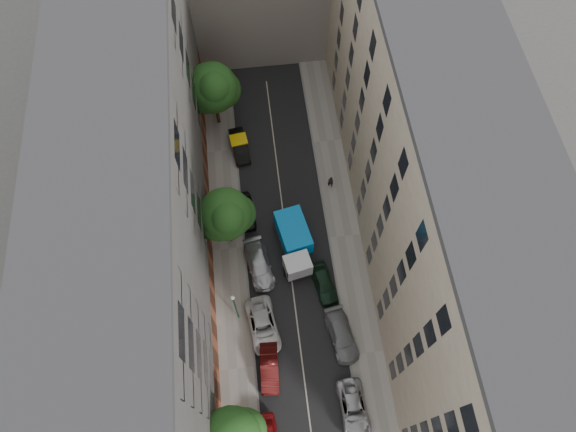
{
  "coord_description": "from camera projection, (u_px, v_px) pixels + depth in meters",
  "views": [
    {
      "loc": [
        -2.18,
        -19.33,
        44.34
      ],
      "look_at": [
        0.08,
        -0.19,
        6.0
      ],
      "focal_mm": 32.0,
      "sensor_mm": 36.0,
      "label": 1
    }
  ],
  "objects": [
    {
      "name": "road_surface",
      "position": [
        287.0,
        243.0,
        48.35
      ],
      "size": [
        8.0,
        44.0,
        0.02
      ],
      "primitive_type": "cube",
      "color": "black",
      "rests_on": "ground"
    },
    {
      "name": "sidewalk_right",
      "position": [
        345.0,
        236.0,
        48.58
      ],
      "size": [
        3.0,
        44.0,
        0.15
      ],
      "primitive_type": "cube",
      "color": "gray",
      "rests_on": "ground"
    },
    {
      "name": "car_right_2",
      "position": [
        324.0,
        283.0,
        45.82
      ],
      "size": [
        2.36,
        4.39,
        1.42
      ],
      "primitive_type": "imported",
      "rotation": [
        0.0,
        0.0,
        0.17
      ],
      "color": "black",
      "rests_on": "ground"
    },
    {
      "name": "tarp_truck",
      "position": [
        294.0,
        242.0,
        46.66
      ],
      "size": [
        3.54,
        6.58,
        2.86
      ],
      "rotation": [
        0.0,
        0.0,
        0.19
      ],
      "color": "black",
      "rests_on": "ground"
    },
    {
      "name": "pedestrian",
      "position": [
        331.0,
        182.0,
        50.26
      ],
      "size": [
        0.65,
        0.5,
        1.59
      ],
      "primitive_type": "imported",
      "rotation": [
        0.0,
        0.0,
        2.91
      ],
      "color": "black",
      "rests_on": "sidewalk_right"
    },
    {
      "name": "ground",
      "position": [
        287.0,
        243.0,
        48.35
      ],
      "size": [
        120.0,
        120.0,
        0.0
      ],
      "primitive_type": "plane",
      "color": "#4C4C49",
      "rests_on": "ground"
    },
    {
      "name": "building_right",
      "position": [
        427.0,
        176.0,
        40.0
      ],
      "size": [
        8.0,
        44.0,
        20.0
      ],
      "primitive_type": "cube",
      "color": "#BFAE94",
      "rests_on": "ground"
    },
    {
      "name": "lamp_post",
      "position": [
        235.0,
        305.0,
        41.89
      ],
      "size": [
        0.36,
        0.36,
        5.57
      ],
      "color": "#185433",
      "rests_on": "sidewalk_left"
    },
    {
      "name": "car_left_5",
      "position": [
        240.0,
        146.0,
        52.43
      ],
      "size": [
        2.07,
        4.51,
        1.43
      ],
      "primitive_type": "imported",
      "rotation": [
        0.0,
        0.0,
        0.13
      ],
      "color": "black",
      "rests_on": "ground"
    },
    {
      "name": "tree_mid",
      "position": [
        227.0,
        216.0,
        43.79
      ],
      "size": [
        4.95,
        4.63,
        7.67
      ],
      "color": "#382619",
      "rests_on": "sidewalk_left"
    },
    {
      "name": "car_right_1",
      "position": [
        342.0,
        336.0,
        43.7
      ],
      "size": [
        2.74,
        5.15,
        1.42
      ],
      "primitive_type": "imported",
      "rotation": [
        0.0,
        0.0,
        0.16
      ],
      "color": "gray",
      "rests_on": "ground"
    },
    {
      "name": "tree_far",
      "position": [
        214.0,
        89.0,
        49.82
      ],
      "size": [
        5.27,
        4.99,
        7.94
      ],
      "color": "#382619",
      "rests_on": "sidewalk_left"
    },
    {
      "name": "car_left_4",
      "position": [
        245.0,
        212.0,
        49.05
      ],
      "size": [
        1.94,
        4.23,
        1.4
      ],
      "primitive_type": "imported",
      "rotation": [
        0.0,
        0.0,
        0.07
      ],
      "color": "black",
      "rests_on": "ground"
    },
    {
      "name": "car_left_2",
      "position": [
        263.0,
        326.0,
        44.07
      ],
      "size": [
        3.08,
        5.49,
        1.45
      ],
      "primitive_type": "imported",
      "rotation": [
        0.0,
        0.0,
        0.13
      ],
      "color": "silver",
      "rests_on": "ground"
    },
    {
      "name": "sidewalk_left",
      "position": [
        229.0,
        249.0,
        48.0
      ],
      "size": [
        3.0,
        44.0,
        0.15
      ],
      "primitive_type": "cube",
      "color": "gray",
      "rests_on": "ground"
    },
    {
      "name": "car_left_3",
      "position": [
        259.0,
        265.0,
        46.57
      ],
      "size": [
        2.91,
        5.35,
        1.47
      ],
      "primitive_type": "imported",
      "rotation": [
        0.0,
        0.0,
        0.17
      ],
      "color": "#B7B6BC",
      "rests_on": "ground"
    },
    {
      "name": "car_right_0",
      "position": [
        354.0,
        408.0,
        41.12
      ],
      "size": [
        2.4,
        4.82,
        1.31
      ],
      "primitive_type": "imported",
      "rotation": [
        0.0,
        0.0,
        0.05
      ],
      "color": "#B2B3B7",
      "rests_on": "ground"
    },
    {
      "name": "car_left_1",
      "position": [
        269.0,
        368.0,
        42.5
      ],
      "size": [
        1.71,
        4.3,
        1.39
      ],
      "primitive_type": "imported",
      "rotation": [
        0.0,
        0.0,
        -0.06
      ],
      "color": "#4D100F",
      "rests_on": "ground"
    },
    {
      "name": "building_left",
      "position": [
        143.0,
        205.0,
        38.84
      ],
      "size": [
        8.0,
        44.0,
        20.0
      ],
      "primitive_type": "cube",
      "color": "#484543",
      "rests_on": "ground"
    }
  ]
}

